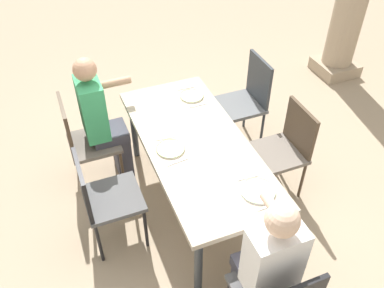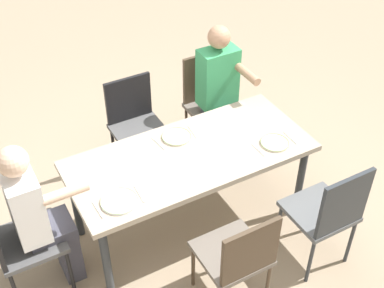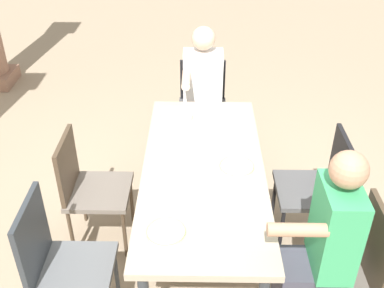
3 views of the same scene
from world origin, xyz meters
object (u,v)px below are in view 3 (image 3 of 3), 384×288
Objects in this scene: dining_table at (203,176)px; diner_man_white at (320,246)px; chair_west_south at (349,267)px; chair_mid_north at (87,184)px; diner_woman_green at (202,95)px; chair_west_north at (58,261)px; plate_0 at (166,232)px; plate_1 at (237,166)px; chair_mid_south at (320,184)px; chair_head_east at (202,101)px; plate_2 at (176,116)px.

dining_table is 0.92m from diner_man_white.
dining_table is 1.07m from chair_west_south.
chair_mid_north is 0.69× the size of diner_woman_green.
plate_0 is (0.04, -0.62, 0.20)m from chair_west_north.
chair_mid_north is 0.68× the size of diner_man_white.
diner_man_white is 5.73× the size of plate_1.
diner_woman_green reaches higher than chair_mid_south.
plate_0 is (0.04, 0.85, 0.05)m from diner_man_white.
plate_0 is (-1.95, 0.21, 0.23)m from chair_head_east.
dining_table is 0.23m from plate_1.
chair_mid_north reaches higher than chair_head_east.
chair_west_north is 1.66m from chair_west_south.
diner_woman_green reaches higher than plate_0.
chair_mid_north reaches higher than dining_table.
chair_head_east is at bearing -17.19° from plate_2.
plate_0 is 1.28m from plate_2.
chair_mid_north reaches higher than plate_1.
chair_west_south is 1.06m from plate_0.
plate_0 is at bearing 87.10° from diner_man_white.
plate_0 is 0.86× the size of plate_2.
dining_table is at bearing -18.68° from plate_0.
plate_0 is (0.04, 1.04, 0.22)m from chair_west_south.
plate_2 is (0.65, 0.43, -0.00)m from plate_1.
diner_woman_green is 0.54m from plate_2.
plate_1 is at bearing -168.99° from diner_woman_green.
plate_2 is (1.32, 1.04, 0.22)m from chair_west_south.
chair_west_north is 4.20× the size of plate_1.
plate_1 is (-1.15, -0.22, 0.07)m from diner_woman_green.
chair_west_south is 0.75m from chair_mid_south.
chair_mid_south is at bearing -90.00° from chair_mid_north.
chair_mid_north is (0.09, 0.82, -0.16)m from dining_table.
diner_woman_green is at bearing -6.63° from plate_0.
chair_west_north is 1.03× the size of chair_west_south.
plate_1 is (-1.33, -0.22, 0.23)m from chair_head_east.
chair_west_south is 1.81m from chair_mid_north.
chair_west_south is at bearing -114.48° from chair_mid_north.
chair_west_south is (-0.00, -1.66, -0.02)m from chair_west_north.
plate_2 is at bearing 0.01° from plate_0.
dining_table is 1.34m from chair_head_east.
chair_head_east is (1.33, 0.00, -0.15)m from dining_table.
diner_man_white is at bearing -147.33° from plate_2.
chair_mid_south is at bearing -142.17° from diner_woman_green.
diner_man_white is at bearing -92.90° from plate_0.
chair_mid_north is at bearing 132.60° from plate_2.
chair_head_east is at bearing -6.11° from plate_0.
dining_table is 1.40× the size of diner_man_white.
diner_woman_green reaches higher than plate_2.
chair_head_east is at bearing -0.97° from diner_woman_green.
chair_west_north is 1.08× the size of chair_mid_north.
diner_woman_green reaches higher than chair_west_north.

